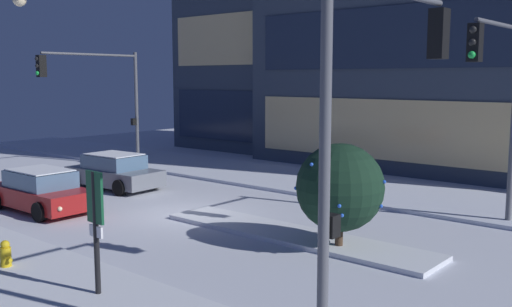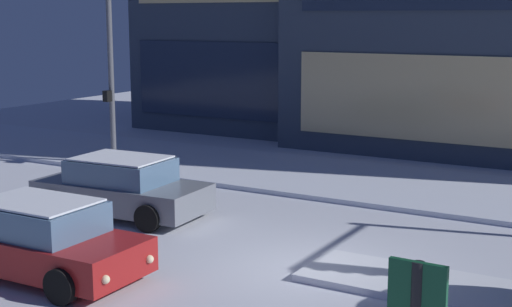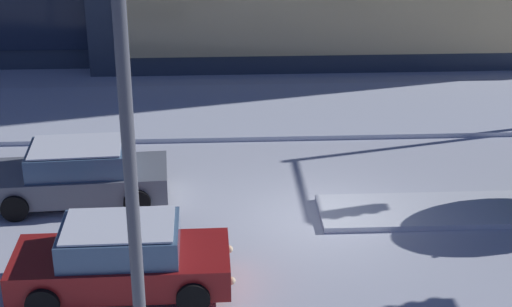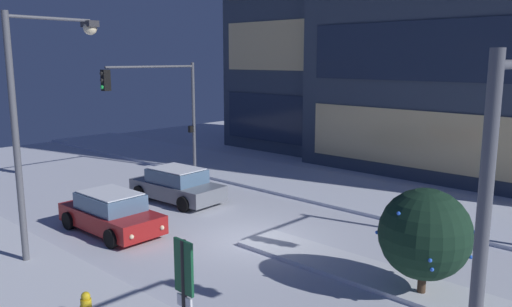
{
  "view_description": "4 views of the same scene",
  "coord_description": "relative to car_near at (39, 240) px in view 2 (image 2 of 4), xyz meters",
  "views": [
    {
      "loc": [
        14.37,
        -13.15,
        4.71
      ],
      "look_at": [
        1.65,
        1.87,
        2.1
      ],
      "focal_mm": 40.06,
      "sensor_mm": 36.0,
      "label": 1
    },
    {
      "loc": [
        6.17,
        -12.65,
        4.97
      ],
      "look_at": [
        -1.58,
        0.69,
        2.1
      ],
      "focal_mm": 51.97,
      "sensor_mm": 36.0,
      "label": 2
    },
    {
      "loc": [
        -2.37,
        -16.64,
        8.72
      ],
      "look_at": [
        -1.54,
        -0.32,
        1.88
      ],
      "focal_mm": 54.83,
      "sensor_mm": 36.0,
      "label": 3
    },
    {
      "loc": [
        11.72,
        -12.31,
        6.26
      ],
      "look_at": [
        -1.46,
        1.77,
        2.66
      ],
      "focal_mm": 35.83,
      "sensor_mm": 36.0,
      "label": 4
    }
  ],
  "objects": [
    {
      "name": "ground",
      "position": [
        4.37,
        2.87,
        -0.71
      ],
      "size": [
        52.0,
        52.0,
        0.0
      ],
      "primitive_type": "plane",
      "color": "silver"
    },
    {
      "name": "curb_strip_far",
      "position": [
        4.37,
        10.59,
        -0.64
      ],
      "size": [
        52.0,
        5.2,
        0.14
      ],
      "primitive_type": "cube",
      "color": "silver",
      "rests_on": "ground"
    },
    {
      "name": "traffic_light_corner_far_left",
      "position": [
        -5.73,
        6.56,
        3.51
      ],
      "size": [
        0.32,
        5.71,
        6.05
      ],
      "rotation": [
        0.0,
        0.0,
        -1.57
      ],
      "color": "#565960",
      "rests_on": "ground"
    },
    {
      "name": "car_far",
      "position": [
        -1.52,
        4.23,
        0.0
      ],
      "size": [
        4.57,
        2.34,
        1.49
      ],
      "rotation": [
        0.0,
        0.0,
        3.2
      ],
      "color": "slate",
      "rests_on": "ground"
    },
    {
      "name": "car_near",
      "position": [
        0.0,
        0.0,
        0.0
      ],
      "size": [
        4.46,
        2.11,
        1.49
      ],
      "rotation": [
        0.0,
        0.0,
        0.02
      ],
      "color": "maroon",
      "rests_on": "ground"
    }
  ]
}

